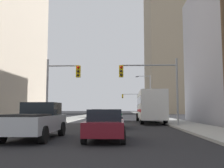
{
  "coord_description": "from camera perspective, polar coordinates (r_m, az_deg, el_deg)",
  "views": [
    {
      "loc": [
        0.94,
        -3.23,
        1.54
      ],
      "look_at": [
        0.0,
        20.25,
        3.84
      ],
      "focal_mm": 41.01,
      "sensor_mm": 36.0,
      "label": 1
    }
  ],
  "objects": [
    {
      "name": "city_bus",
      "position": [
        29.38,
        8.45,
        -4.78
      ],
      "size": [
        2.82,
        11.56,
        3.4
      ],
      "color": "silver",
      "rests_on": "ground"
    },
    {
      "name": "sedan_green",
      "position": [
        33.33,
        0.72,
        -6.92
      ],
      "size": [
        1.95,
        4.2,
        1.52
      ],
      "color": "#195938",
      "rests_on": "ground"
    },
    {
      "name": "utility_pole_right",
      "position": [
        17.18,
        23.78,
        7.16
      ],
      "size": [
        2.2,
        0.28,
        9.84
      ],
      "color": "brown",
      "rests_on": "ground"
    },
    {
      "name": "building_right_far_highrise",
      "position": [
        96.38,
        12.17,
        14.12
      ],
      "size": [
        14.37,
        25.17,
        67.72
      ],
      "primitive_type": "cube",
      "color": "tan",
      "rests_on": "ground"
    },
    {
      "name": "sedan_maroon",
      "position": [
        12.68,
        -1.48,
        -9.07
      ],
      "size": [
        1.95,
        4.21,
        1.52
      ],
      "color": "maroon",
      "rests_on": "ground"
    },
    {
      "name": "street_lamp_right",
      "position": [
        45.05,
        7.99,
        -1.69
      ],
      "size": [
        2.64,
        0.32,
        7.5
      ],
      "color": "gray",
      "rests_on": "ground"
    },
    {
      "name": "traffic_signal_near_right",
      "position": [
        22.72,
        8.73,
        0.95
      ],
      "size": [
        5.17,
        0.44,
        6.0
      ],
      "color": "gray",
      "rests_on": "ground"
    },
    {
      "name": "sedan_black",
      "position": [
        21.04,
        -0.07,
        -7.69
      ],
      "size": [
        1.95,
        4.2,
        1.52
      ],
      "color": "black",
      "rests_on": "ground"
    },
    {
      "name": "sidewalk_right",
      "position": [
        53.58,
        8.69,
        -7.1
      ],
      "size": [
        3.42,
        160.0,
        0.15
      ],
      "primitive_type": "cube",
      "color": "#9E9E99",
      "rests_on": "ground"
    },
    {
      "name": "sedan_navy",
      "position": [
        45.1,
        -3.34,
        -6.57
      ],
      "size": [
        1.95,
        4.26,
        1.52
      ],
      "color": "#141E4C",
      "rests_on": "ground"
    },
    {
      "name": "traffic_signal_far_right",
      "position": [
        66.7,
        4.56,
        -3.38
      ],
      "size": [
        4.97,
        0.44,
        6.0
      ],
      "color": "gray",
      "rests_on": "ground"
    },
    {
      "name": "sidewalk_left",
      "position": [
        53.82,
        -6.09,
        -7.13
      ],
      "size": [
        3.42,
        160.0,
        0.15
      ],
      "primitive_type": "cube",
      "color": "#9E9E99",
      "rests_on": "ground"
    },
    {
      "name": "traffic_signal_near_left",
      "position": [
        23.21,
        -11.22,
        0.61
      ],
      "size": [
        3.05,
        0.44,
        6.0
      ],
      "color": "gray",
      "rests_on": "ground"
    },
    {
      "name": "pickup_truck_silver",
      "position": [
        14.0,
        -16.48,
        -7.85
      ],
      "size": [
        2.2,
        5.41,
        1.9
      ],
      "color": "#B7BABF",
      "rests_on": "ground"
    }
  ]
}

